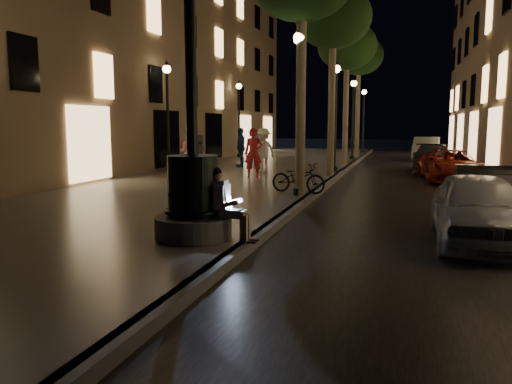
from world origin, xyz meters
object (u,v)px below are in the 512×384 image
(tree_second, at_px, (333,19))
(pedestrian_blue, at_px, (241,147))
(tree_far, at_px, (359,57))
(lamp_curb_c, at_px, (353,108))
(pedestrian_dark, at_px, (199,151))
(lamp_left_c, at_px, (239,109))
(car_second, at_px, (483,191))
(lamp_curb_a, at_px, (299,90))
(car_fifth, at_px, (426,148))
(pedestrian_red, at_px, (254,153))
(stroller, at_px, (190,173))
(bicycle, at_px, (298,178))
(pedestrian_pink, at_px, (189,152))
(car_front, at_px, (478,208))
(lamp_left_b, at_px, (167,102))
(lamp_curb_b, at_px, (336,102))
(lamp_curb_d, at_px, (364,111))
(pedestrian_white, at_px, (263,150))
(car_third, at_px, (451,166))
(car_rear, at_px, (433,158))
(tree_third, at_px, (347,47))
(fountain_lamppost, at_px, (193,183))

(tree_second, relative_size, pedestrian_blue, 3.89)
(tree_far, height_order, lamp_curb_c, tree_far)
(lamp_curb_c, relative_size, pedestrian_dark, 3.06)
(tree_second, bearing_deg, lamp_curb_c, 90.57)
(lamp_curb_c, bearing_deg, lamp_left_c, 180.00)
(car_second, bearing_deg, lamp_curb_a, 171.72)
(car_fifth, bearing_deg, pedestrian_red, -109.85)
(stroller, height_order, bicycle, stroller)
(pedestrian_pink, relative_size, pedestrian_blue, 0.97)
(tree_second, height_order, car_second, tree_second)
(tree_second, xyz_separation_m, car_front, (4.20, -10.09, -5.66))
(lamp_curb_c, distance_m, pedestrian_blue, 8.71)
(stroller, bearing_deg, car_front, -33.00)
(lamp_left_b, xyz_separation_m, car_front, (11.40, -10.09, -2.56))
(stroller, height_order, pedestrian_blue, pedestrian_blue)
(lamp_left_c, bearing_deg, car_second, -54.81)
(lamp_curb_b, distance_m, stroller, 8.56)
(car_fifth, distance_m, pedestrian_red, 17.02)
(pedestrian_blue, relative_size, bicycle, 1.10)
(lamp_curb_c, bearing_deg, lamp_curb_b, -90.00)
(car_fifth, bearing_deg, lamp_curb_a, -98.07)
(lamp_left_c, bearing_deg, lamp_curb_d, 48.41)
(car_second, height_order, pedestrian_white, pedestrian_white)
(lamp_curb_d, height_order, pedestrian_pink, lamp_curb_d)
(car_third, height_order, car_fifth, car_fifth)
(tree_second, xyz_separation_m, car_rear, (4.20, 5.00, -5.67))
(car_rear, distance_m, pedestrian_blue, 9.24)
(car_fifth, bearing_deg, lamp_curb_d, 139.98)
(pedestrian_red, bearing_deg, lamp_curb_c, 61.62)
(tree_second, bearing_deg, car_third, 11.47)
(lamp_curb_d, bearing_deg, lamp_left_c, -131.59)
(tree_third, bearing_deg, pedestrian_pink, -130.00)
(tree_second, relative_size, pedestrian_red, 3.85)
(tree_second, xyz_separation_m, lamp_curb_a, (-0.10, -6.00, -3.10))
(pedestrian_red, bearing_deg, bicycle, -71.78)
(tree_far, distance_m, lamp_curb_a, 18.28)
(car_rear, bearing_deg, car_third, -82.61)
(lamp_left_b, bearing_deg, car_rear, 23.68)
(car_rear, height_order, bicycle, car_rear)
(car_fifth, height_order, bicycle, car_fifth)
(lamp_curb_a, bearing_deg, stroller, 168.76)
(lamp_curb_d, height_order, car_second, lamp_curb_d)
(fountain_lamppost, xyz_separation_m, bicycle, (0.60, 6.50, -0.56))
(lamp_left_b, relative_size, pedestrian_pink, 2.62)
(fountain_lamppost, relative_size, car_front, 1.31)
(tree_third, distance_m, pedestrian_blue, 7.49)
(tree_third, xyz_separation_m, car_second, (4.84, -12.94, -5.52))
(car_third, bearing_deg, car_fifth, 86.59)
(car_fifth, xyz_separation_m, pedestrian_dark, (-10.77, -11.88, 0.25))
(pedestrian_white, bearing_deg, pedestrian_blue, -105.66)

